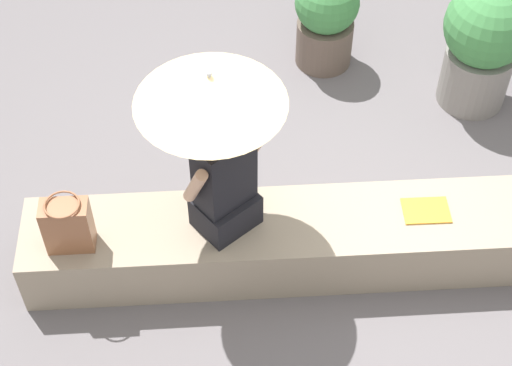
{
  "coord_description": "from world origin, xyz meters",
  "views": [
    {
      "loc": [
        -0.36,
        -3.0,
        4.21
      ],
      "look_at": [
        -0.18,
        0.01,
        0.76
      ],
      "focal_mm": 57.17,
      "sensor_mm": 36.0,
      "label": 1
    }
  ],
  "objects_px": {
    "parasol": "(210,90)",
    "handbag_black": "(68,225)",
    "person_seated": "(224,179)",
    "magazine": "(426,210)",
    "planter_near": "(326,17)",
    "planter_far": "(484,42)"
  },
  "relations": [
    {
      "from": "parasol",
      "to": "handbag_black",
      "type": "bearing_deg",
      "value": -169.55
    },
    {
      "from": "person_seated",
      "to": "magazine",
      "type": "bearing_deg",
      "value": 0.57
    },
    {
      "from": "handbag_black",
      "to": "magazine",
      "type": "height_order",
      "value": "handbag_black"
    },
    {
      "from": "parasol",
      "to": "handbag_black",
      "type": "distance_m",
      "value": 1.2
    },
    {
      "from": "parasol",
      "to": "handbag_black",
      "type": "xyz_separation_m",
      "value": [
        -0.85,
        -0.16,
        -0.84
      ]
    },
    {
      "from": "planter_near",
      "to": "planter_far",
      "type": "relative_size",
      "value": 0.8
    },
    {
      "from": "parasol",
      "to": "planter_near",
      "type": "distance_m",
      "value": 2.29
    },
    {
      "from": "parasol",
      "to": "planter_near",
      "type": "relative_size",
      "value": 1.42
    },
    {
      "from": "person_seated",
      "to": "parasol",
      "type": "xyz_separation_m",
      "value": [
        -0.05,
        0.05,
        0.63
      ]
    },
    {
      "from": "planter_far",
      "to": "handbag_black",
      "type": "bearing_deg",
      "value": -151.43
    },
    {
      "from": "planter_near",
      "to": "person_seated",
      "type": "bearing_deg",
      "value": -113.35
    },
    {
      "from": "magazine",
      "to": "planter_far",
      "type": "relative_size",
      "value": 0.28
    },
    {
      "from": "parasol",
      "to": "magazine",
      "type": "bearing_deg",
      "value": -1.68
    },
    {
      "from": "parasol",
      "to": "planter_far",
      "type": "relative_size",
      "value": 1.14
    },
    {
      "from": "person_seated",
      "to": "parasol",
      "type": "height_order",
      "value": "parasol"
    },
    {
      "from": "planter_near",
      "to": "parasol",
      "type": "bearing_deg",
      "value": -115.23
    },
    {
      "from": "person_seated",
      "to": "planter_near",
      "type": "height_order",
      "value": "person_seated"
    },
    {
      "from": "person_seated",
      "to": "parasol",
      "type": "distance_m",
      "value": 0.64
    },
    {
      "from": "person_seated",
      "to": "handbag_black",
      "type": "bearing_deg",
      "value": -173.2
    },
    {
      "from": "parasol",
      "to": "magazine",
      "type": "relative_size",
      "value": 4.08
    },
    {
      "from": "handbag_black",
      "to": "planter_far",
      "type": "relative_size",
      "value": 0.37
    },
    {
      "from": "magazine",
      "to": "planter_far",
      "type": "distance_m",
      "value": 1.55
    }
  ]
}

